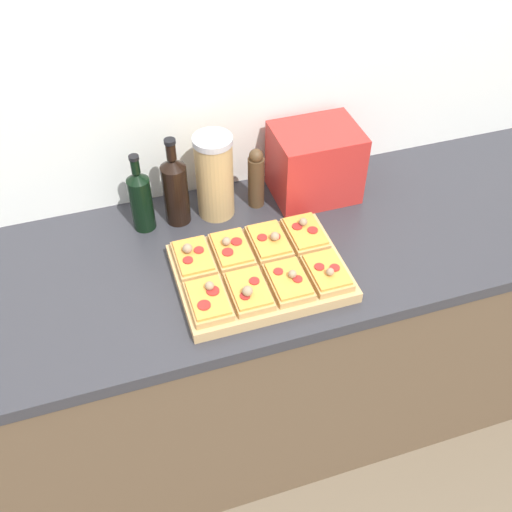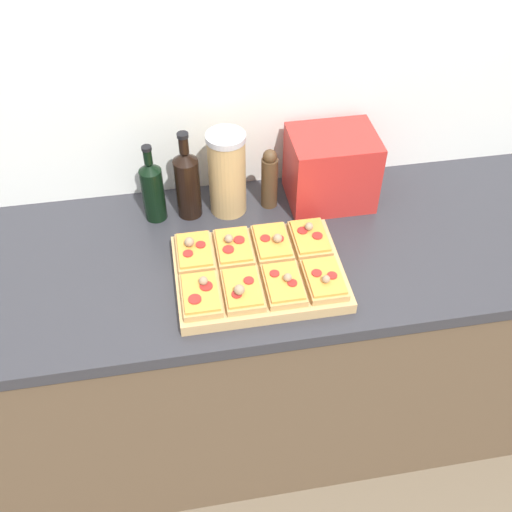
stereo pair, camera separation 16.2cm
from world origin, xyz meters
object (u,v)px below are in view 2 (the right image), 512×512
at_px(olive_oil_bottle, 153,190).
at_px(grain_jar_tall, 227,173).
at_px(toaster_oven, 331,168).
at_px(cutting_board, 258,273).
at_px(wine_bottle, 187,182).
at_px(pepper_mill, 269,179).

xyz_separation_m(olive_oil_bottle, grain_jar_tall, (0.22, 0.00, 0.03)).
distance_m(grain_jar_tall, toaster_oven, 0.32).
bearing_deg(toaster_oven, cutting_board, -132.37).
relative_size(olive_oil_bottle, toaster_oven, 0.91).
relative_size(olive_oil_bottle, wine_bottle, 0.89).
distance_m(grain_jar_tall, pepper_mill, 0.13).
distance_m(wine_bottle, grain_jar_tall, 0.12).
relative_size(grain_jar_tall, pepper_mill, 1.33).
bearing_deg(grain_jar_tall, toaster_oven, -0.15).
relative_size(wine_bottle, pepper_mill, 1.42).
relative_size(cutting_board, wine_bottle, 1.59).
height_order(wine_bottle, toaster_oven, wine_bottle).
bearing_deg(wine_bottle, pepper_mill, 0.00).
xyz_separation_m(olive_oil_bottle, pepper_mill, (0.35, -0.00, -0.01)).
distance_m(cutting_board, toaster_oven, 0.42).
height_order(grain_jar_tall, toaster_oven, grain_jar_tall).
bearing_deg(wine_bottle, grain_jar_tall, 0.00).
bearing_deg(grain_jar_tall, pepper_mill, -0.00).
distance_m(olive_oil_bottle, wine_bottle, 0.10).
xyz_separation_m(cutting_board, wine_bottle, (-0.16, 0.30, 0.10)).
bearing_deg(olive_oil_bottle, wine_bottle, -0.00).
bearing_deg(cutting_board, olive_oil_bottle, 130.40).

